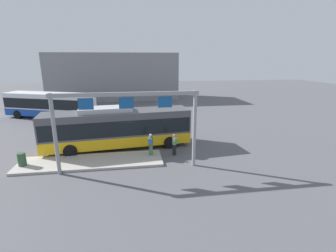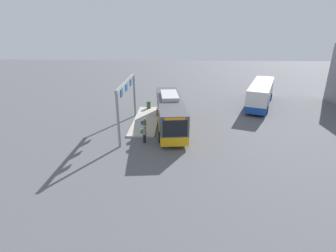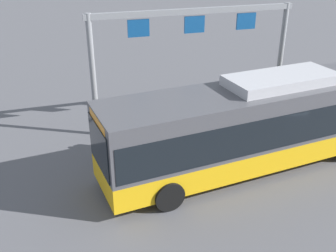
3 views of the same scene
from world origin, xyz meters
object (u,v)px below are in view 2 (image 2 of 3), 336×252
object	(u,v)px
bus_main	(170,111)
person_waiting_near	(144,134)
trash_bin	(149,105)
bus_background_left	(261,93)
person_boarding	(144,125)

from	to	relation	value
bus_main	person_waiting_near	distance (m)	4.95
bus_main	trash_bin	bearing A→B (deg)	-160.56
bus_background_left	trash_bin	size ratio (longest dim) A/B	12.65
bus_main	bus_background_left	xyz separation A→B (m)	(-8.74, 12.08, -0.03)
bus_main	person_boarding	distance (m)	3.58
bus_background_left	trash_bin	xyz separation A→B (m)	(2.45, -15.07, -1.17)
trash_bin	bus_main	bearing A→B (deg)	25.47
trash_bin	person_boarding	bearing A→B (deg)	3.44
bus_main	bus_background_left	world-z (taller)	bus_main
person_boarding	bus_main	bearing A→B (deg)	60.50
person_boarding	trash_bin	distance (m)	8.79
person_boarding	trash_bin	xyz separation A→B (m)	(-8.76, -0.53, -0.44)
bus_background_left	trash_bin	distance (m)	15.32
bus_main	trash_bin	world-z (taller)	bus_main
person_waiting_near	bus_main	bearing A→B (deg)	49.89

